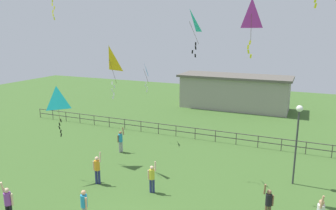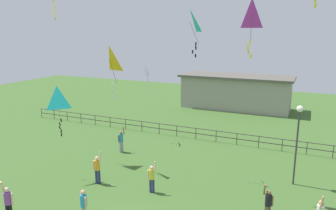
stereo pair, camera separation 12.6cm
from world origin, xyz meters
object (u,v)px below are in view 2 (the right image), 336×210
at_px(person_3, 121,140).
at_px(kite_2, 251,16).
at_px(person_4, 8,201).
at_px(person_7, 152,177).
at_px(person_5, 97,168).
at_px(kite_0, 145,70).
at_px(person_2, 84,204).
at_px(kite_6, 110,60).
at_px(kite_7, 57,99).
at_px(kite_5, 190,23).
at_px(lamppost, 298,128).
at_px(person_6, 268,203).

relative_size(person_3, kite_2, 0.66).
bearing_deg(person_4, person_7, 46.95).
height_order(person_5, kite_2, kite_2).
distance_m(person_3, kite_0, 5.64).
relative_size(person_2, kite_6, 0.51).
height_order(person_4, kite_2, kite_2).
distance_m(kite_0, kite_7, 7.91).
bearing_deg(kite_2, kite_5, 158.31).
distance_m(person_5, kite_2, 11.55).
bearing_deg(person_4, lamppost, 38.40).
relative_size(person_6, kite_5, 0.69).
height_order(person_4, kite_5, kite_5).
bearing_deg(person_5, person_6, 0.55).
relative_size(person_6, kite_7, 0.63).
bearing_deg(kite_6, person_7, -25.90).
distance_m(person_6, kite_5, 10.21).
xyz_separation_m(person_5, kite_2, (7.79, 2.06, 8.28)).
xyz_separation_m(kite_2, kite_5, (-3.63, 1.44, -0.25)).
height_order(person_7, kite_2, kite_2).
height_order(lamppost, person_6, lamppost).
height_order(person_6, person_7, person_7).
height_order(person_4, kite_7, kite_7).
relative_size(lamppost, kite_0, 1.95).
relative_size(person_3, kite_7, 0.64).
bearing_deg(lamppost, person_2, -136.55).
distance_m(person_7, kite_2, 9.63).
distance_m(person_5, kite_5, 9.70).
distance_m(person_2, person_7, 4.09).
relative_size(person_3, person_6, 1.02).
relative_size(person_7, kite_0, 0.77).
relative_size(person_2, kite_0, 0.69).
bearing_deg(kite_0, person_2, -75.67).
height_order(person_7, kite_6, kite_6).
relative_size(person_2, person_6, 0.90).
relative_size(person_4, person_5, 1.01).
distance_m(person_6, kite_0, 13.85).
bearing_deg(person_3, person_5, -73.25).
bearing_deg(person_2, lamppost, 43.45).
distance_m(person_5, kite_7, 4.60).
bearing_deg(person_4, kite_7, 104.45).
xyz_separation_m(person_3, kite_2, (9.23, -2.72, 8.32)).
bearing_deg(person_6, kite_7, 179.64).
bearing_deg(person_5, kite_5, 40.06).
height_order(person_6, kite_6, kite_6).
distance_m(person_2, kite_2, 11.64).
bearing_deg(person_6, person_7, 177.72).
xyz_separation_m(person_3, kite_0, (0.35, 3.07, 4.72)).
xyz_separation_m(person_6, kite_2, (-1.57, 1.97, 8.34)).
bearing_deg(person_5, person_2, -62.55).
xyz_separation_m(person_7, kite_5, (0.86, 3.17, 8.09)).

